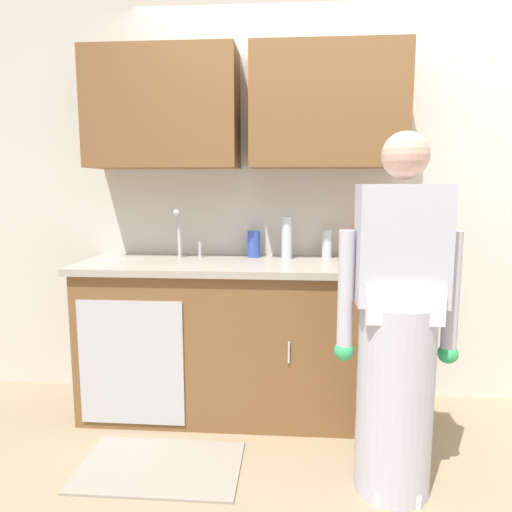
# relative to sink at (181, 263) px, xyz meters

# --- Properties ---
(ground_plane) EXTENTS (9.00, 9.00, 0.00)m
(ground_plane) POSITION_rel_sink_xyz_m (0.93, -0.71, -0.93)
(ground_plane) COLOR #998466
(kitchen_wall_with_uppers) EXTENTS (4.80, 0.44, 2.70)m
(kitchen_wall_with_uppers) POSITION_rel_sink_xyz_m (0.79, 0.29, 0.55)
(kitchen_wall_with_uppers) COLOR beige
(kitchen_wall_with_uppers) RESTS_ON ground
(counter_cabinet) EXTENTS (1.90, 0.62, 0.90)m
(counter_cabinet) POSITION_rel_sink_xyz_m (0.37, -0.01, -0.48)
(counter_cabinet) COLOR brown
(counter_cabinet) RESTS_ON ground
(countertop) EXTENTS (1.96, 0.66, 0.04)m
(countertop) POSITION_rel_sink_xyz_m (0.38, -0.01, -0.01)
(countertop) COLOR #A8A093
(countertop) RESTS_ON counter_cabinet
(sink) EXTENTS (0.50, 0.36, 0.35)m
(sink) POSITION_rel_sink_xyz_m (0.00, 0.00, 0.00)
(sink) COLOR #B7BABF
(sink) RESTS_ON counter_cabinet
(person_at_sink) EXTENTS (0.55, 0.34, 1.62)m
(person_at_sink) POSITION_rel_sink_xyz_m (1.14, -0.73, -0.23)
(person_at_sink) COLOR white
(person_at_sink) RESTS_ON ground
(floor_mat) EXTENTS (0.80, 0.50, 0.01)m
(floor_mat) POSITION_rel_sink_xyz_m (0.03, -0.66, -0.92)
(floor_mat) COLOR gray
(floor_mat) RESTS_ON ground
(bottle_soap) EXTENTS (0.07, 0.07, 0.27)m
(bottle_soap) POSITION_rel_sink_xyz_m (0.64, 0.15, 0.15)
(bottle_soap) COLOR silver
(bottle_soap) RESTS_ON countertop
(bottle_cleaner_spray) EXTENTS (0.08, 0.08, 0.22)m
(bottle_cleaner_spray) POSITION_rel_sink_xyz_m (1.09, 0.17, 0.13)
(bottle_cleaner_spray) COLOR #E05933
(bottle_cleaner_spray) RESTS_ON countertop
(bottle_water_short) EXTENTS (0.08, 0.08, 0.17)m
(bottle_water_short) POSITION_rel_sink_xyz_m (0.43, 0.20, 0.10)
(bottle_water_short) COLOR #334CB2
(bottle_water_short) RESTS_ON countertop
(bottle_dish_liquid) EXTENTS (0.06, 0.06, 0.18)m
(bottle_dish_liquid) POSITION_rel_sink_xyz_m (0.89, 0.20, 0.10)
(bottle_dish_liquid) COLOR silver
(bottle_dish_liquid) RESTS_ON countertop
(bottle_water_tall) EXTENTS (0.07, 0.07, 0.22)m
(bottle_water_tall) POSITION_rel_sink_xyz_m (1.22, 0.15, 0.13)
(bottle_water_tall) COLOR #D8D14C
(bottle_water_tall) RESTS_ON countertop
(cup_by_sink) EXTENTS (0.08, 0.08, 0.10)m
(cup_by_sink) POSITION_rel_sink_xyz_m (1.09, -0.02, 0.06)
(cup_by_sink) COLOR #B24C47
(cup_by_sink) RESTS_ON countertop
(knife_on_counter) EXTENTS (0.23, 0.10, 0.01)m
(knife_on_counter) POSITION_rel_sink_xyz_m (-0.37, 0.05, 0.02)
(knife_on_counter) COLOR silver
(knife_on_counter) RESTS_ON countertop
(sponge) EXTENTS (0.11, 0.07, 0.03)m
(sponge) POSITION_rel_sink_xyz_m (1.21, -0.01, 0.03)
(sponge) COLOR #4CBF4C
(sponge) RESTS_ON countertop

